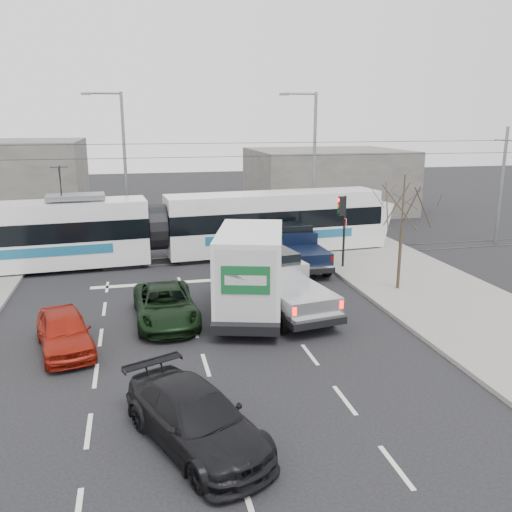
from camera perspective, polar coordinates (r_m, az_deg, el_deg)
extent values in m
plane|color=black|center=(20.21, -1.64, -7.34)|extent=(120.00, 120.00, 0.00)
cube|color=gray|center=(23.52, 20.49, -4.92)|extent=(6.00, 60.00, 0.15)
cube|color=#33302D|center=(29.62, -5.41, -0.33)|extent=(60.00, 1.60, 0.03)
cube|color=slate|center=(45.49, 7.39, 7.90)|extent=(12.00, 10.00, 5.00)
cylinder|color=#47382B|center=(24.48, 14.87, -0.21)|extent=(0.14, 0.14, 2.75)
cylinder|color=#47382B|center=(24.00, 15.25, 5.58)|extent=(0.07, 0.07, 2.25)
cylinder|color=black|center=(27.50, 9.25, 2.56)|extent=(0.12, 0.12, 3.60)
cube|color=black|center=(27.20, 8.97, 5.23)|extent=(0.28, 0.28, 0.95)
cylinder|color=#FF0C07|center=(27.10, 8.70, 5.85)|extent=(0.06, 0.20, 0.20)
cylinder|color=orange|center=(27.15, 8.68, 5.22)|extent=(0.06, 0.20, 0.20)
cylinder|color=#05330C|center=(27.19, 8.65, 4.60)|extent=(0.06, 0.20, 0.20)
cube|color=white|center=(27.27, 9.37, 3.53)|extent=(0.02, 0.30, 0.40)
cylinder|color=slate|center=(34.42, 6.14, 9.28)|extent=(0.20, 0.20, 9.00)
cylinder|color=slate|center=(34.01, 4.68, 16.67)|extent=(2.00, 0.14, 0.14)
cube|color=slate|center=(33.73, 2.98, 16.64)|extent=(0.55, 0.25, 0.14)
cylinder|color=slate|center=(34.57, -13.59, 8.99)|extent=(0.20, 0.20, 9.00)
cylinder|color=slate|center=(34.50, -15.76, 16.17)|extent=(2.00, 0.14, 0.14)
cube|color=slate|center=(34.55, -17.47, 15.97)|extent=(0.55, 0.25, 0.14)
cylinder|color=black|center=(28.74, -5.67, 10.32)|extent=(60.00, 0.03, 0.03)
cylinder|color=black|center=(28.70, -5.71, 11.72)|extent=(60.00, 0.03, 0.03)
cylinder|color=slate|center=(35.94, 24.42, 6.70)|extent=(0.20, 0.20, 7.00)
cube|color=white|center=(29.22, -23.17, 0.29)|extent=(12.20, 3.45, 1.46)
cube|color=black|center=(28.99, -23.39, 2.45)|extent=(12.27, 3.48, 1.00)
cube|color=white|center=(28.83, -23.56, 4.19)|extent=(12.20, 3.35, 0.93)
cube|color=#1A5D83|center=(27.92, -23.46, 0.21)|extent=(8.41, 0.67, 0.46)
cube|color=white|center=(30.66, 1.88, 2.06)|extent=(12.20, 3.45, 1.46)
cube|color=black|center=(30.44, 1.90, 4.14)|extent=(12.27, 3.48, 1.00)
cube|color=white|center=(30.30, 1.92, 5.81)|extent=(12.20, 3.35, 0.93)
cube|color=#1A5D83|center=(29.43, 2.70, 2.06)|extent=(8.41, 0.67, 0.46)
cylinder|color=black|center=(29.03, -10.42, 3.01)|extent=(1.12, 2.49, 2.42)
cube|color=slate|center=(28.56, -18.46, 5.94)|extent=(2.91, 1.73, 0.23)
cube|color=black|center=(29.25, -14.09, -0.57)|extent=(2.03, 2.28, 0.34)
cube|color=black|center=(29.69, -6.51, -0.01)|extent=(2.03, 2.28, 0.34)
cube|color=black|center=(32.03, 7.42, 1.02)|extent=(2.03, 2.28, 0.34)
cube|color=black|center=(21.40, 2.92, -4.46)|extent=(3.07, 6.32, 0.26)
cube|color=silver|center=(22.13, 1.74, -1.83)|extent=(2.44, 2.85, 1.20)
cube|color=black|center=(22.06, 1.64, -0.20)|extent=(2.05, 2.09, 0.57)
cube|color=silver|center=(23.48, 0.29, -1.49)|extent=(2.14, 1.40, 0.57)
cube|color=silver|center=(20.14, 4.55, -4.45)|extent=(2.47, 3.03, 0.68)
cube|color=silver|center=(18.93, 6.70, -6.66)|extent=(1.93, 0.50, 0.19)
cube|color=#FF0C07|center=(18.49, 4.04, -5.83)|extent=(0.16, 0.11, 0.29)
cube|color=#FF0C07|center=(19.33, 8.96, -5.06)|extent=(0.16, 0.11, 0.29)
cylinder|color=black|center=(22.79, -1.36, -3.69)|extent=(0.43, 0.87, 0.84)
cylinder|color=black|center=(23.51, 3.02, -3.13)|extent=(0.43, 0.87, 0.84)
cylinder|color=black|center=(19.42, 2.78, -6.94)|extent=(0.43, 0.87, 0.84)
cylinder|color=black|center=(20.26, 7.74, -6.14)|extent=(0.43, 0.87, 0.84)
cube|color=black|center=(21.45, -0.51, -4.51)|extent=(4.12, 7.22, 0.34)
cube|color=white|center=(23.69, -0.13, -0.59)|extent=(2.59, 2.19, 1.56)
cube|color=black|center=(23.68, -0.11, 0.87)|extent=(2.15, 1.58, 0.59)
cube|color=silver|center=(20.37, -0.64, -1.29)|extent=(3.52, 5.11, 2.88)
cube|color=silver|center=(18.17, -1.10, -3.23)|extent=(2.00, 0.61, 2.54)
cube|color=#135327|center=(18.05, -1.11, -2.58)|extent=(1.58, 0.47, 0.98)
cube|color=black|center=(18.48, -1.13, -7.99)|extent=(2.10, 0.81, 0.18)
cylinder|color=black|center=(23.63, -2.68, -2.98)|extent=(0.52, 0.93, 0.88)
cylinder|color=black|center=(23.52, 2.33, -3.06)|extent=(0.52, 0.93, 0.88)
cylinder|color=black|center=(19.76, -3.86, -6.36)|extent=(0.55, 1.02, 0.98)
cylinder|color=black|center=(19.63, 2.17, -6.48)|extent=(0.55, 1.02, 0.98)
cube|color=black|center=(27.56, 4.57, -0.25)|extent=(1.98, 5.09, 0.25)
cube|color=black|center=(28.23, 4.01, 1.59)|extent=(1.88, 2.16, 1.16)
cube|color=black|center=(28.20, 3.97, 2.83)|extent=(1.62, 1.55, 0.56)
cube|color=black|center=(29.41, 3.27, 1.65)|extent=(1.79, 0.95, 0.56)
cube|color=black|center=(26.44, 5.35, 0.01)|extent=(1.88, 2.31, 0.66)
cube|color=silver|center=(25.32, 6.32, -1.30)|extent=(1.72, 0.22, 0.18)
cube|color=#590505|center=(25.04, 4.50, -0.54)|extent=(0.14, 0.08, 0.28)
cube|color=#590505|center=(25.60, 7.99, -0.31)|extent=(0.14, 0.08, 0.28)
cylinder|color=black|center=(28.84, 1.92, 0.13)|extent=(0.30, 0.81, 0.81)
cylinder|color=black|center=(29.35, 5.15, 0.33)|extent=(0.30, 0.81, 0.81)
cylinder|color=black|center=(25.85, 3.89, -1.56)|extent=(0.30, 0.81, 0.81)
cylinder|color=black|center=(26.42, 7.44, -1.31)|extent=(0.30, 0.81, 0.81)
imported|color=black|center=(20.65, -9.52, -5.09)|extent=(2.37, 4.85, 1.33)
imported|color=maroon|center=(18.99, -19.54, -7.47)|extent=(2.42, 4.21, 1.35)
imported|color=black|center=(13.19, -6.36, -16.62)|extent=(3.64, 5.08, 1.37)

